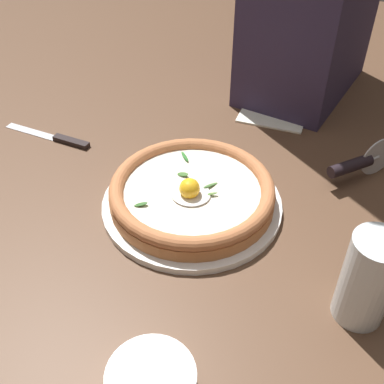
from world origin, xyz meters
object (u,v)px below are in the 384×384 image
object	(u,v)px
pizza_cutter	(359,163)
drinking_glass	(366,285)
table_knife	(59,138)
side_bowl	(152,384)
folded_napkin	(272,116)
pizza	(192,192)

from	to	relation	value
pizza_cutter	drinking_glass	size ratio (longest dim) A/B	0.82
pizza_cutter	table_knife	bearing A→B (deg)	7.89
side_bowl	folded_napkin	world-z (taller)	side_bowl
side_bowl	drinking_glass	xyz separation A→B (m)	(-0.21, -0.20, 0.04)
pizza	folded_napkin	distance (m)	0.34
pizza_cutter	drinking_glass	distance (m)	0.30
drinking_glass	pizza_cutter	bearing A→B (deg)	-83.51
table_knife	drinking_glass	distance (m)	0.64
pizza	side_bowl	size ratio (longest dim) A/B	2.63
pizza_cutter	folded_napkin	bearing A→B (deg)	-39.62
side_bowl	table_knife	bearing A→B (deg)	-46.57
table_knife	drinking_glass	bearing A→B (deg)	160.59
side_bowl	folded_napkin	size ratio (longest dim) A/B	0.75
pizza	side_bowl	distance (m)	0.33
pizza	folded_napkin	world-z (taller)	pizza
side_bowl	pizza_cutter	xyz separation A→B (m)	(-0.18, -0.50, 0.02)
table_knife	folded_napkin	size ratio (longest dim) A/B	1.44
drinking_glass	folded_napkin	size ratio (longest dim) A/B	0.99
pizza	side_bowl	world-z (taller)	pizza
drinking_glass	folded_napkin	world-z (taller)	drinking_glass
pizza_cutter	folded_napkin	xyz separation A→B (m)	(0.19, -0.16, -0.03)
folded_napkin	drinking_glass	bearing A→B (deg)	116.34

